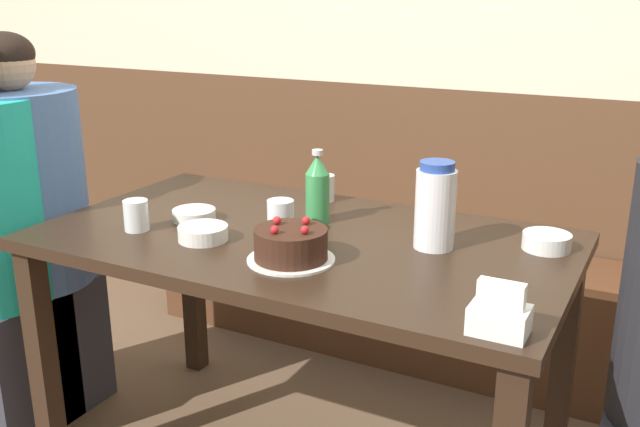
{
  "coord_description": "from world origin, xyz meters",
  "views": [
    {
      "loc": [
        0.87,
        -1.56,
        1.35
      ],
      "look_at": [
        0.03,
        0.05,
        0.78
      ],
      "focal_mm": 40.0,
      "sensor_mm": 36.0,
      "label": 1
    }
  ],
  "objects_px": {
    "glass_water_tall": "(324,188)",
    "glass_tumbler_short": "(281,218)",
    "soju_bottle": "(317,188)",
    "bowl_side_dish": "(194,215)",
    "water_pitcher": "(435,206)",
    "napkin_holder": "(500,315)",
    "bench_seat": "(408,298)",
    "glass_shot_small": "(136,215)",
    "bowl_rice_small": "(547,241)",
    "birthday_cake": "(291,245)",
    "person_pale_blue_shirt": "(27,231)",
    "bowl_soup_white": "(203,233)"
  },
  "relations": [
    {
      "from": "bench_seat",
      "to": "bowl_side_dish",
      "type": "bearing_deg",
      "value": -111.23
    },
    {
      "from": "water_pitcher",
      "to": "glass_shot_small",
      "type": "height_order",
      "value": "water_pitcher"
    },
    {
      "from": "glass_shot_small",
      "to": "water_pitcher",
      "type": "bearing_deg",
      "value": 17.87
    },
    {
      "from": "bowl_soup_white",
      "to": "glass_shot_small",
      "type": "distance_m",
      "value": 0.21
    },
    {
      "from": "water_pitcher",
      "to": "glass_tumbler_short",
      "type": "bearing_deg",
      "value": -165.15
    },
    {
      "from": "bench_seat",
      "to": "bowl_rice_small",
      "type": "distance_m",
      "value": 1.02
    },
    {
      "from": "birthday_cake",
      "to": "glass_shot_small",
      "type": "height_order",
      "value": "birthday_cake"
    },
    {
      "from": "glass_water_tall",
      "to": "bench_seat",
      "type": "bearing_deg",
      "value": 79.1
    },
    {
      "from": "birthday_cake",
      "to": "glass_water_tall",
      "type": "height_order",
      "value": "birthday_cake"
    },
    {
      "from": "bowl_rice_small",
      "to": "bowl_side_dish",
      "type": "bearing_deg",
      "value": -166.81
    },
    {
      "from": "soju_bottle",
      "to": "bowl_side_dish",
      "type": "bearing_deg",
      "value": -154.87
    },
    {
      "from": "soju_bottle",
      "to": "bowl_soup_white",
      "type": "relative_size",
      "value": 1.59
    },
    {
      "from": "person_pale_blue_shirt",
      "to": "soju_bottle",
      "type": "bearing_deg",
      "value": 12.41
    },
    {
      "from": "bowl_side_dish",
      "to": "soju_bottle",
      "type": "bearing_deg",
      "value": 25.13
    },
    {
      "from": "napkin_holder",
      "to": "person_pale_blue_shirt",
      "type": "bearing_deg",
      "value": 171.43
    },
    {
      "from": "birthday_cake",
      "to": "person_pale_blue_shirt",
      "type": "bearing_deg",
      "value": 175.04
    },
    {
      "from": "soju_bottle",
      "to": "napkin_holder",
      "type": "bearing_deg",
      "value": -35.44
    },
    {
      "from": "bowl_side_dish",
      "to": "glass_shot_small",
      "type": "xyz_separation_m",
      "value": [
        -0.08,
        -0.14,
        0.03
      ]
    },
    {
      "from": "bowl_soup_white",
      "to": "person_pale_blue_shirt",
      "type": "xyz_separation_m",
      "value": [
        -0.75,
        0.07,
        -0.13
      ]
    },
    {
      "from": "bowl_side_dish",
      "to": "glass_tumbler_short",
      "type": "bearing_deg",
      "value": -0.4
    },
    {
      "from": "birthday_cake",
      "to": "bowl_soup_white",
      "type": "distance_m",
      "value": 0.28
    },
    {
      "from": "bowl_soup_white",
      "to": "soju_bottle",
      "type": "bearing_deg",
      "value": 54.97
    },
    {
      "from": "napkin_holder",
      "to": "person_pale_blue_shirt",
      "type": "xyz_separation_m",
      "value": [
        -1.56,
        0.24,
        -0.15
      ]
    },
    {
      "from": "glass_water_tall",
      "to": "glass_shot_small",
      "type": "xyz_separation_m",
      "value": [
        -0.32,
        -0.49,
        0.0
      ]
    },
    {
      "from": "soju_bottle",
      "to": "person_pale_blue_shirt",
      "type": "distance_m",
      "value": 0.99
    },
    {
      "from": "bowl_soup_white",
      "to": "glass_water_tall",
      "type": "xyz_separation_m",
      "value": [
        0.11,
        0.47,
        0.02
      ]
    },
    {
      "from": "birthday_cake",
      "to": "glass_tumbler_short",
      "type": "height_order",
      "value": "birthday_cake"
    },
    {
      "from": "water_pitcher",
      "to": "glass_water_tall",
      "type": "distance_m",
      "value": 0.51
    },
    {
      "from": "water_pitcher",
      "to": "napkin_holder",
      "type": "xyz_separation_m",
      "value": [
        0.26,
        -0.39,
        -0.07
      ]
    },
    {
      "from": "napkin_holder",
      "to": "bowl_rice_small",
      "type": "relative_size",
      "value": 0.92
    },
    {
      "from": "bowl_rice_small",
      "to": "bowl_side_dish",
      "type": "height_order",
      "value": "bowl_rice_small"
    },
    {
      "from": "glass_tumbler_short",
      "to": "birthday_cake",
      "type": "bearing_deg",
      "value": -51.77
    },
    {
      "from": "napkin_holder",
      "to": "person_pale_blue_shirt",
      "type": "height_order",
      "value": "person_pale_blue_shirt"
    },
    {
      "from": "birthday_cake",
      "to": "bowl_rice_small",
      "type": "distance_m",
      "value": 0.64
    },
    {
      "from": "glass_water_tall",
      "to": "glass_tumbler_short",
      "type": "bearing_deg",
      "value": -81.66
    },
    {
      "from": "bowl_side_dish",
      "to": "person_pale_blue_shirt",
      "type": "bearing_deg",
      "value": -174.62
    },
    {
      "from": "water_pitcher",
      "to": "bowl_rice_small",
      "type": "height_order",
      "value": "water_pitcher"
    },
    {
      "from": "bench_seat",
      "to": "bowl_side_dish",
      "type": "xyz_separation_m",
      "value": [
        -0.33,
        -0.86,
        0.53
      ]
    },
    {
      "from": "glass_water_tall",
      "to": "birthday_cake",
      "type": "bearing_deg",
      "value": -71.41
    },
    {
      "from": "bowl_rice_small",
      "to": "glass_tumbler_short",
      "type": "distance_m",
      "value": 0.68
    },
    {
      "from": "bowl_rice_small",
      "to": "bowl_side_dish",
      "type": "relative_size",
      "value": 0.99
    },
    {
      "from": "birthday_cake",
      "to": "glass_shot_small",
      "type": "relative_size",
      "value": 2.54
    },
    {
      "from": "glass_water_tall",
      "to": "glass_tumbler_short",
      "type": "relative_size",
      "value": 0.83
    },
    {
      "from": "water_pitcher",
      "to": "glass_tumbler_short",
      "type": "height_order",
      "value": "water_pitcher"
    },
    {
      "from": "birthday_cake",
      "to": "bowl_side_dish",
      "type": "bearing_deg",
      "value": 159.74
    },
    {
      "from": "glass_tumbler_short",
      "to": "glass_shot_small",
      "type": "bearing_deg",
      "value": -159.07
    },
    {
      "from": "bowl_side_dish",
      "to": "glass_shot_small",
      "type": "relative_size",
      "value": 1.45
    },
    {
      "from": "bowl_rice_small",
      "to": "glass_water_tall",
      "type": "xyz_separation_m",
      "value": [
        -0.69,
        0.13,
        0.02
      ]
    },
    {
      "from": "bench_seat",
      "to": "glass_shot_small",
      "type": "distance_m",
      "value": 1.22
    },
    {
      "from": "bowl_soup_white",
      "to": "glass_water_tall",
      "type": "bearing_deg",
      "value": 76.77
    }
  ]
}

